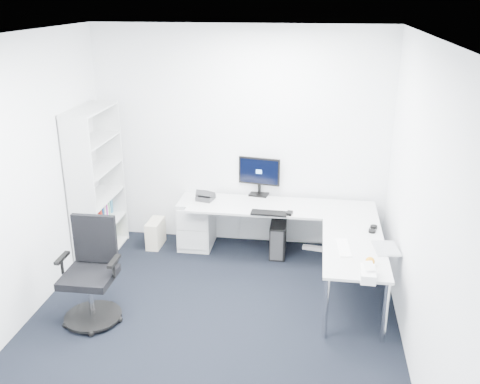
# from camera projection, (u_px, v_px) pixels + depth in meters

# --- Properties ---
(ground) EXTENTS (4.20, 4.20, 0.00)m
(ground) POSITION_uv_depth(u_px,v_px,m) (208.00, 334.00, 5.05)
(ground) COLOR black
(ceiling) EXTENTS (4.20, 4.20, 0.00)m
(ceiling) POSITION_uv_depth(u_px,v_px,m) (201.00, 38.00, 4.10)
(ceiling) COLOR white
(wall_back) EXTENTS (3.60, 0.02, 2.70)m
(wall_back) POSITION_uv_depth(u_px,v_px,m) (240.00, 139.00, 6.52)
(wall_back) COLOR white
(wall_back) RESTS_ON ground
(wall_front) EXTENTS (3.60, 0.02, 2.70)m
(wall_front) POSITION_uv_depth(u_px,v_px,m) (117.00, 355.00, 2.63)
(wall_front) COLOR white
(wall_front) RESTS_ON ground
(wall_left) EXTENTS (0.02, 4.20, 2.70)m
(wall_left) POSITION_uv_depth(u_px,v_px,m) (10.00, 190.00, 4.82)
(wall_left) COLOR white
(wall_left) RESTS_ON ground
(wall_right) EXTENTS (0.02, 4.20, 2.70)m
(wall_right) POSITION_uv_depth(u_px,v_px,m) (422.00, 213.00, 4.33)
(wall_right) COLOR white
(wall_right) RESTS_ON ground
(l_desk) EXTENTS (2.22, 1.24, 0.65)m
(l_desk) POSITION_uv_depth(u_px,v_px,m) (279.00, 242.00, 6.16)
(l_desk) COLOR silver
(l_desk) RESTS_ON ground
(drawer_pedestal) EXTENTS (0.40, 0.50, 0.62)m
(drawer_pedestal) POSITION_uv_depth(u_px,v_px,m) (197.00, 223.00, 6.72)
(drawer_pedestal) COLOR silver
(drawer_pedestal) RESTS_ON ground
(bookshelf) EXTENTS (0.35, 0.91, 1.81)m
(bookshelf) POSITION_uv_depth(u_px,v_px,m) (96.00, 184.00, 6.30)
(bookshelf) COLOR silver
(bookshelf) RESTS_ON ground
(task_chair) EXTENTS (0.58, 0.58, 1.03)m
(task_chair) POSITION_uv_depth(u_px,v_px,m) (88.00, 274.00, 5.08)
(task_chair) COLOR black
(task_chair) RESTS_ON ground
(black_pc_tower) EXTENTS (0.19, 0.43, 0.41)m
(black_pc_tower) POSITION_uv_depth(u_px,v_px,m) (278.00, 238.00, 6.52)
(black_pc_tower) COLOR black
(black_pc_tower) RESTS_ON ground
(beige_pc_tower) EXTENTS (0.17, 0.36, 0.34)m
(beige_pc_tower) POSITION_uv_depth(u_px,v_px,m) (156.00, 233.00, 6.75)
(beige_pc_tower) COLOR beige
(beige_pc_tower) RESTS_ON ground
(power_strip) EXTENTS (0.40, 0.13, 0.04)m
(power_strip) POSITION_uv_depth(u_px,v_px,m) (318.00, 249.00, 6.67)
(power_strip) COLOR white
(power_strip) RESTS_ON ground
(monitor) EXTENTS (0.54, 0.25, 0.50)m
(monitor) POSITION_uv_depth(u_px,v_px,m) (259.00, 176.00, 6.59)
(monitor) COLOR black
(monitor) RESTS_ON l_desk
(black_keyboard) EXTENTS (0.42, 0.16, 0.02)m
(black_keyboard) POSITION_uv_depth(u_px,v_px,m) (269.00, 213.00, 6.11)
(black_keyboard) COLOR black
(black_keyboard) RESTS_ON l_desk
(mouse) EXTENTS (0.08, 0.11, 0.03)m
(mouse) POSITION_uv_depth(u_px,v_px,m) (289.00, 213.00, 6.09)
(mouse) COLOR black
(mouse) RESTS_ON l_desk
(desk_phone) EXTENTS (0.23, 0.23, 0.13)m
(desk_phone) POSITION_uv_depth(u_px,v_px,m) (206.00, 195.00, 6.50)
(desk_phone) COLOR #2D2D2F
(desk_phone) RESTS_ON l_desk
(laptop) EXTENTS (0.37, 0.36, 0.24)m
(laptop) POSITION_uv_depth(u_px,v_px,m) (387.00, 238.00, 5.23)
(laptop) COLOR #B8BBBF
(laptop) RESTS_ON l_desk
(white_keyboard) EXTENTS (0.15, 0.41, 0.01)m
(white_keyboard) POSITION_uv_depth(u_px,v_px,m) (344.00, 248.00, 5.29)
(white_keyboard) COLOR white
(white_keyboard) RESTS_ON l_desk
(headphones) EXTENTS (0.15, 0.20, 0.05)m
(headphones) POSITION_uv_depth(u_px,v_px,m) (373.00, 228.00, 5.69)
(headphones) COLOR black
(headphones) RESTS_ON l_desk
(orange_fruit) EXTENTS (0.09, 0.09, 0.09)m
(orange_fruit) POSITION_uv_depth(u_px,v_px,m) (370.00, 261.00, 4.94)
(orange_fruit) COLOR orange
(orange_fruit) RESTS_ON l_desk
(tissue_box) EXTENTS (0.14, 0.25, 0.09)m
(tissue_box) POSITION_uv_depth(u_px,v_px,m) (368.00, 274.00, 4.71)
(tissue_box) COLOR white
(tissue_box) RESTS_ON l_desk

